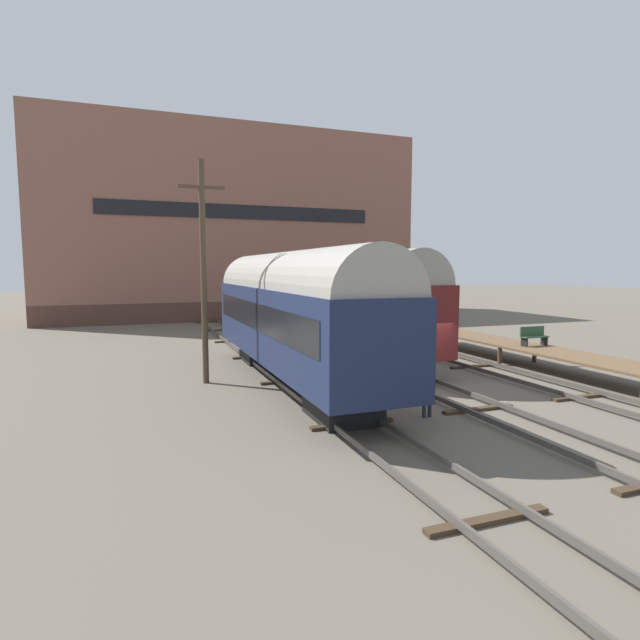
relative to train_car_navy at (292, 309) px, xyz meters
name	(u,v)px	position (x,y,z in m)	size (l,w,h in m)	color
ground_plane	(427,390)	(4.48, -2.88, -2.99)	(200.00, 200.00, 0.00)	#60594C
track_left	(317,397)	(0.00, -2.88, -2.85)	(2.60, 60.00, 0.26)	#4C4742
track_middle	(428,386)	(4.48, -2.88, -2.85)	(2.60, 60.00, 0.26)	#4C4742
track_right	(521,377)	(8.95, -2.88, -2.85)	(2.60, 60.00, 0.26)	#4C4742
train_car_navy	(292,309)	(0.00, 0.00, 0.00)	(3.05, 15.70, 5.28)	black
train_car_maroon	(341,297)	(4.48, 5.71, 0.07)	(3.07, 16.68, 5.39)	black
station_platform	(518,346)	(11.48, 0.17, -2.11)	(2.42, 14.72, 0.95)	brown
bench	(533,335)	(11.81, -0.47, -1.55)	(1.40, 0.40, 0.91)	#2D4C33
person_worker	(428,382)	(2.52, -5.90, -1.87)	(0.32, 0.32, 1.85)	#282833
utility_pole	(203,269)	(-3.27, 1.24, 1.57)	(1.80, 0.24, 8.80)	#473828
warehouse_building	(228,228)	(3.12, 31.45, 5.65)	(33.68, 13.53, 17.28)	#4F342A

